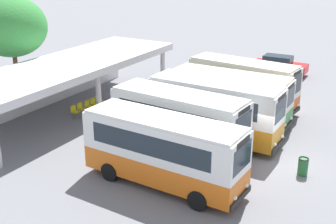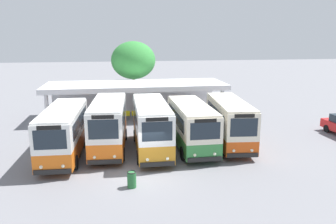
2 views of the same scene
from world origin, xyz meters
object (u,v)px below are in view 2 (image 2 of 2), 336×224
object	(u,v)px
waiting_chair_second_from_end	(134,114)
city_bus_middle_cream	(151,125)
city_bus_second_in_row	(109,124)
waiting_chair_fourth_seat	(147,114)
waiting_chair_fifth_seat	(153,114)
city_bus_fourth_amber	(191,124)
city_bus_nearest_orange	(64,130)
waiting_chair_end_by_column	(128,114)
city_bus_fifth_blue	(229,121)
waiting_chair_middle_seat	(140,114)
litter_bin_apron	(132,179)

from	to	relation	value
waiting_chair_second_from_end	city_bus_middle_cream	bearing A→B (deg)	-85.68
city_bus_second_in_row	waiting_chair_fourth_seat	bearing A→B (deg)	67.69
city_bus_middle_cream	waiting_chair_second_from_end	xyz separation A→B (m)	(-0.69, 9.19, -1.39)
waiting_chair_fifth_seat	city_bus_fourth_amber	bearing A→B (deg)	-78.71
city_bus_nearest_orange	city_bus_fourth_amber	bearing A→B (deg)	2.67
waiting_chair_end_by_column	waiting_chair_second_from_end	distance (m)	0.61
city_bus_second_in_row	city_bus_fourth_amber	world-z (taller)	city_bus_second_in_row
city_bus_fourth_amber	waiting_chair_fourth_seat	xyz separation A→B (m)	(-2.39, 8.81, -1.25)
city_bus_nearest_orange	waiting_chair_second_from_end	xyz separation A→B (m)	(5.14, 9.31, -1.30)
city_bus_fourth_amber	waiting_chair_second_from_end	size ratio (longest dim) A/B	8.77
waiting_chair_fourth_seat	city_bus_nearest_orange	bearing A→B (deg)	-124.62
city_bus_fourth_amber	city_bus_middle_cream	bearing A→B (deg)	-174.45
city_bus_fifth_blue	waiting_chair_fourth_seat	world-z (taller)	city_bus_fifth_blue
city_bus_middle_cream	city_bus_fifth_blue	world-z (taller)	city_bus_middle_cream
city_bus_fourth_amber	waiting_chair_middle_seat	bearing A→B (deg)	108.84
waiting_chair_fourth_seat	waiting_chair_fifth_seat	bearing A→B (deg)	6.49
city_bus_nearest_orange	litter_bin_apron	xyz separation A→B (m)	(4.17, -5.35, -1.37)
waiting_chair_fourth_seat	waiting_chair_second_from_end	bearing A→B (deg)	175.66
waiting_chair_second_from_end	city_bus_fourth_amber	bearing A→B (deg)	-67.92
waiting_chair_fourth_seat	city_bus_second_in_row	bearing A→B (deg)	-112.31
litter_bin_apron	city_bus_nearest_orange	bearing A→B (deg)	127.94
city_bus_nearest_orange	waiting_chair_fourth_seat	bearing A→B (deg)	55.38
waiting_chair_end_by_column	waiting_chair_fifth_seat	world-z (taller)	same
city_bus_nearest_orange	waiting_chair_fifth_seat	bearing A→B (deg)	53.09
city_bus_nearest_orange	waiting_chair_fifth_seat	world-z (taller)	city_bus_nearest_orange
waiting_chair_fourth_seat	city_bus_fourth_amber	bearing A→B (deg)	-74.85
city_bus_second_in_row	waiting_chair_fifth_seat	bearing A→B (deg)	64.39
waiting_chair_end_by_column	city_bus_nearest_orange	bearing A→B (deg)	-115.89
litter_bin_apron	waiting_chair_fifth_seat	bearing A→B (deg)	79.14
city_bus_middle_cream	litter_bin_apron	distance (m)	5.90
city_bus_fourth_amber	city_bus_fifth_blue	distance (m)	2.93
city_bus_nearest_orange	waiting_chair_second_from_end	size ratio (longest dim) A/B	9.05
waiting_chair_second_from_end	waiting_chair_middle_seat	distance (m)	0.62
waiting_chair_fourth_seat	waiting_chair_fifth_seat	xyz separation A→B (m)	(0.61, 0.07, 0.00)
city_bus_fourth_amber	city_bus_fifth_blue	bearing A→B (deg)	4.64
city_bus_nearest_orange	city_bus_second_in_row	world-z (taller)	city_bus_second_in_row
city_bus_nearest_orange	city_bus_middle_cream	size ratio (longest dim) A/B	1.02
waiting_chair_end_by_column	waiting_chair_second_from_end	world-z (taller)	same
city_bus_second_in_row	waiting_chair_end_by_column	world-z (taller)	city_bus_second_in_row
waiting_chair_second_from_end	waiting_chair_fifth_seat	size ratio (longest dim) A/B	1.00
city_bus_fourth_amber	waiting_chair_end_by_column	world-z (taller)	city_bus_fourth_amber
city_bus_nearest_orange	waiting_chair_middle_seat	world-z (taller)	city_bus_nearest_orange
waiting_chair_second_from_end	waiting_chair_fourth_seat	bearing A→B (deg)	-4.34
city_bus_fifth_blue	litter_bin_apron	xyz separation A→B (m)	(-7.50, -5.99, -1.38)
city_bus_second_in_row	waiting_chair_middle_seat	xyz separation A→B (m)	(2.84, 8.38, -1.41)
city_bus_fourth_amber	waiting_chair_fifth_seat	distance (m)	9.14
waiting_chair_middle_seat	waiting_chair_fourth_seat	bearing A→B (deg)	2.09
city_bus_middle_cream	waiting_chair_middle_seat	distance (m)	9.18
city_bus_second_in_row	waiting_chair_second_from_end	xyz separation A→B (m)	(2.22, 8.49, -1.41)
waiting_chair_fourth_seat	litter_bin_apron	size ratio (longest dim) A/B	0.96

